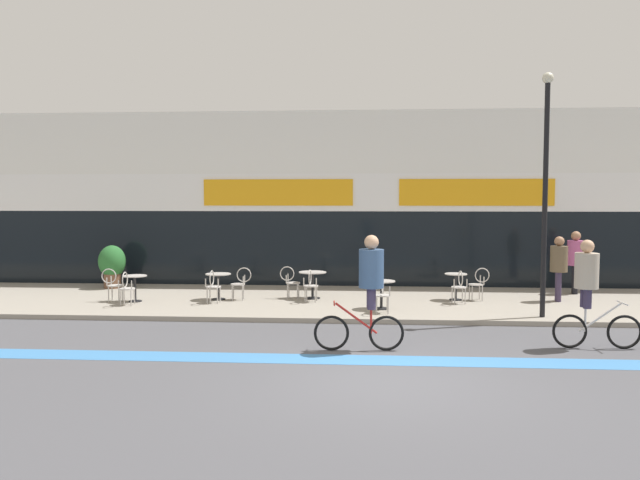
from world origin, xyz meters
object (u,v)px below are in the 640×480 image
cyclist_0 (589,285)px  cafe_chair_4_side (479,282)px  cafe_chair_2_side (290,280)px  cyclist_1 (369,282)px  bistro_table_3 (381,289)px  cafe_chair_0_side (112,283)px  bistro_table_2 (313,279)px  bistro_table_4 (456,281)px  cafe_chair_0_near (126,286)px  cafe_chair_3_near (382,293)px  bistro_table_1 (218,281)px  cafe_chair_2_near (311,283)px  cafe_chair_1_side (241,281)px  bistro_table_0 (135,283)px  pedestrian_near_end (559,263)px  lamp_post (545,179)px  cafe_chair_1_near (213,284)px  planter_pot (112,264)px  pedestrian_far_end (575,257)px

cyclist_0 → cafe_chair_4_side: bearing=103.5°
cafe_chair_2_side → cyclist_1: bearing=-67.1°
bistro_table_3 → cafe_chair_4_side: (2.71, 1.54, -0.00)m
cafe_chair_0_side → bistro_table_2: bearing=5.5°
bistro_table_4 → cafe_chair_0_near: size_ratio=0.82×
cafe_chair_3_near → bistro_table_4: bearing=-47.1°
bistro_table_1 → cyclist_1: 6.56m
bistro_table_2 → cafe_chair_2_near: cafe_chair_2_near is taller
cafe_chair_1_side → cyclist_0: 9.05m
cafe_chair_0_near → cyclist_1: size_ratio=0.40×
cafe_chair_2_side → bistro_table_0: bearing=-167.0°
bistro_table_3 → cafe_chair_1_side: cafe_chair_1_side is taller
cyclist_1 → pedestrian_near_end: 7.53m
cafe_chair_1_side → cafe_chair_4_side: size_ratio=1.00×
bistro_table_3 → cafe_chair_0_side: 7.32m
cafe_chair_3_near → pedestrian_near_end: bearing=-69.0°
bistro_table_4 → cafe_chair_1_side: 5.96m
bistro_table_0 → bistro_table_2: 4.86m
bistro_table_1 → lamp_post: lamp_post is taller
pedestrian_near_end → cafe_chair_3_near: bearing=37.8°
cafe_chair_1_near → cafe_chair_2_side: 2.21m
bistro_table_2 → planter_pot: bearing=165.8°
bistro_table_3 → bistro_table_4: bistro_table_4 is taller
bistro_table_0 → cyclist_0: 11.37m
cafe_chair_4_side → cyclist_1: 6.28m
lamp_post → cafe_chair_3_near: bearing=177.3°
planter_pot → cafe_chair_4_side: bearing=-8.3°
cafe_chair_1_near → cafe_chair_4_side: (7.20, 1.01, 0.00)m
cafe_chair_1_near → cyclist_0: cyclist_0 is taller
bistro_table_1 → pedestrian_near_end: 9.36m
cafe_chair_0_near → cyclist_1: 7.47m
cafe_chair_2_near → cafe_chair_0_side: bearing=96.0°
cafe_chair_4_side → cyclist_0: (1.21, -4.96, 0.62)m
cafe_chair_0_near → cafe_chair_3_near: (6.67, -0.66, 0.00)m
bistro_table_1 → bistro_table_3: (4.48, -1.15, -0.00)m
planter_pot → cyclist_0: 13.91m
bistro_table_3 → cafe_chair_2_near: bearing=154.5°
cafe_chair_2_near → planter_pot: size_ratio=0.67×
bistro_table_3 → pedestrian_far_end: 6.51m
cafe_chair_1_near → cafe_chair_2_side: (1.97, 1.00, 0.00)m
cafe_chair_3_near → cyclist_1: size_ratio=0.40×
cafe_chair_0_side → cafe_chair_2_near: bearing=-1.0°
bistro_table_1 → cafe_chair_4_side: size_ratio=0.81×
bistro_table_0 → planter_pot: 3.01m
cafe_chair_1_near → cafe_chair_3_near: size_ratio=1.00×
cafe_chair_2_side → cafe_chair_3_near: size_ratio=1.00×
cafe_chair_3_near → cafe_chair_4_side: same height
cafe_chair_1_side → pedestrian_near_end: 8.74m
bistro_table_1 → cafe_chair_3_near: bearing=-21.6°
bistro_table_0 → cafe_chair_3_near: 6.80m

